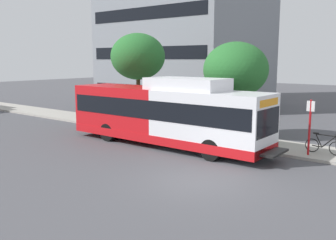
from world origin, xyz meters
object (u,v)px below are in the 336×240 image
(bus_stop_sign_pole, at_px, (310,123))
(bicycle_parked, at_px, (324,145))
(street_tree_near_stop, at_px, (236,70))
(street_tree_mid_block, at_px, (138,57))
(transit_bus, at_px, (166,114))

(bus_stop_sign_pole, distance_m, bicycle_parked, 1.38)
(street_tree_near_stop, distance_m, street_tree_mid_block, 7.45)
(transit_bus, relative_size, street_tree_mid_block, 1.97)
(transit_bus, distance_m, bus_stop_sign_pole, 7.16)
(transit_bus, relative_size, street_tree_near_stop, 2.26)
(street_tree_near_stop, bearing_deg, street_tree_mid_block, 91.47)
(bus_stop_sign_pole, height_order, street_tree_near_stop, street_tree_near_stop)
(bus_stop_sign_pole, relative_size, street_tree_near_stop, 0.48)
(bus_stop_sign_pole, xyz_separation_m, street_tree_mid_block, (1.71, 12.32, 3.10))
(transit_bus, height_order, street_tree_near_stop, street_tree_near_stop)
(street_tree_near_stop, xyz_separation_m, street_tree_mid_block, (-0.19, 7.41, 0.77))
(transit_bus, xyz_separation_m, street_tree_mid_block, (3.86, 5.49, 3.04))
(bus_stop_sign_pole, distance_m, street_tree_mid_block, 12.82)
(transit_bus, bearing_deg, street_tree_near_stop, -25.37)
(transit_bus, bearing_deg, bus_stop_sign_pole, -72.57)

